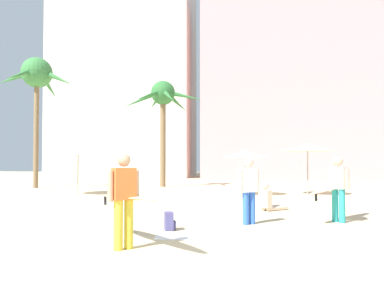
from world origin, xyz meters
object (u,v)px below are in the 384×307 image
palm_tree_far_left (163,100)px  beach_towel (203,236)px  cafe_umbrella_1 (245,154)px  backpack (169,222)px  person_near_left (126,197)px  person_far_left (270,201)px  palm_tree_left (37,78)px  cafe_umbrella_3 (308,148)px  cafe_umbrella_0 (78,151)px  person_mid_left (249,188)px  person_far_right (337,187)px

palm_tree_far_left → beach_towel: bearing=-75.3°
cafe_umbrella_1 → backpack: (-1.92, -9.52, -1.77)m
backpack → person_near_left: bearing=-123.1°
palm_tree_far_left → person_far_left: size_ratio=7.04×
cafe_umbrella_1 → person_far_left: cafe_umbrella_1 is taller
palm_tree_left → person_far_left: size_ratio=8.26×
cafe_umbrella_3 → person_far_left: bearing=-110.9°
palm_tree_far_left → backpack: palm_tree_far_left is taller
palm_tree_far_left → cafe_umbrella_3: palm_tree_far_left is taller
cafe_umbrella_0 → cafe_umbrella_3: 11.30m
person_far_left → person_mid_left: person_mid_left is taller
cafe_umbrella_3 → cafe_umbrella_1: bearing=-170.8°
palm_tree_left → cafe_umbrella_1: (12.98, -3.70, -4.97)m
person_far_left → cafe_umbrella_3: bearing=30.1°
cafe_umbrella_1 → person_mid_left: size_ratio=1.32×
palm_tree_far_left → person_mid_left: (5.19, -14.27, -4.81)m
cafe_umbrella_3 → backpack: (-4.94, -10.01, -2.11)m
cafe_umbrella_3 → beach_towel: (-4.11, -10.57, -2.30)m
person_far_right → person_far_left: person_far_right is taller
palm_tree_far_left → person_mid_left: size_ratio=4.19×
person_far_right → person_far_left: bearing=83.9°
beach_towel → person_near_left: person_near_left is taller
cafe_umbrella_0 → person_mid_left: (8.15, -7.90, -1.25)m
person_mid_left → palm_tree_far_left: bearing=-14.7°
palm_tree_far_left → person_mid_left: palm_tree_far_left is taller
cafe_umbrella_3 → person_far_left: size_ratio=2.50×
cafe_umbrella_0 → person_far_left: size_ratio=2.61×
cafe_umbrella_0 → cafe_umbrella_1: cafe_umbrella_0 is taller
palm_tree_left → backpack: palm_tree_left is taller
person_far_left → person_mid_left: 2.92m
person_far_left → person_mid_left: (-0.75, -2.76, 0.60)m
person_near_left → cafe_umbrella_3: bearing=113.5°
cafe_umbrella_0 → cafe_umbrella_3: (11.25, 1.03, 0.14)m
cafe_umbrella_0 → cafe_umbrella_1: bearing=3.8°
backpack → cafe_umbrella_0: bearing=106.6°
cafe_umbrella_1 → person_mid_left: (-0.09, -8.44, -1.06)m
palm_tree_left → person_near_left: size_ratio=3.49×
person_near_left → cafe_umbrella_1: bearing=126.2°
cafe_umbrella_0 → person_far_right: size_ratio=1.16×
cafe_umbrella_3 → person_near_left: size_ratio=1.06×
palm_tree_far_left → person_near_left: (2.88, -17.15, -4.80)m
cafe_umbrella_1 → person_near_left: bearing=-101.9°
person_far_right → person_near_left: (-4.63, -3.58, 0.01)m
palm_tree_left → backpack: size_ratio=19.63×
cafe_umbrella_3 → person_far_right: bearing=-95.4°
cafe_umbrella_3 → person_far_right: cafe_umbrella_3 is taller
beach_towel → person_far_left: bearing=68.2°
cafe_umbrella_1 → cafe_umbrella_3: cafe_umbrella_3 is taller
cafe_umbrella_0 → person_mid_left: 11.42m
cafe_umbrella_1 → person_near_left: size_ratio=0.94×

